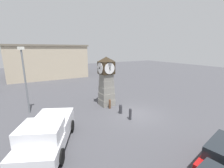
{
  "coord_description": "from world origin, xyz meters",
  "views": [
    {
      "loc": [
        -8.07,
        -9.48,
        5.65
      ],
      "look_at": [
        -0.45,
        3.3,
        2.12
      ],
      "focal_mm": 24.0,
      "sensor_mm": 36.0,
      "label": 1
    }
  ],
  "objects_px": {
    "street_lamp_near_road": "(25,76)",
    "bollard_far_row": "(130,114)",
    "bollard_near_tower": "(110,104)",
    "pickup_truck": "(48,132)",
    "clock_tower": "(106,81)",
    "bollard_mid_row": "(121,109)"
  },
  "relations": [
    {
      "from": "street_lamp_near_road",
      "to": "bollard_far_row",
      "type": "bearing_deg",
      "value": -38.91
    },
    {
      "from": "bollard_near_tower",
      "to": "pickup_truck",
      "type": "xyz_separation_m",
      "value": [
        -5.98,
        -3.16,
        0.47
      ]
    },
    {
      "from": "clock_tower",
      "to": "bollard_near_tower",
      "type": "relative_size",
      "value": 5.34
    },
    {
      "from": "bollard_far_row",
      "to": "street_lamp_near_road",
      "type": "bearing_deg",
      "value": 141.09
    },
    {
      "from": "street_lamp_near_road",
      "to": "clock_tower",
      "type": "bearing_deg",
      "value": -14.6
    },
    {
      "from": "clock_tower",
      "to": "street_lamp_near_road",
      "type": "distance_m",
      "value": 7.2
    },
    {
      "from": "bollard_mid_row",
      "to": "bollard_far_row",
      "type": "height_order",
      "value": "bollard_far_row"
    },
    {
      "from": "bollard_near_tower",
      "to": "pickup_truck",
      "type": "height_order",
      "value": "pickup_truck"
    },
    {
      "from": "bollard_near_tower",
      "to": "bollard_far_row",
      "type": "height_order",
      "value": "bollard_far_row"
    },
    {
      "from": "pickup_truck",
      "to": "clock_tower",
      "type": "bearing_deg",
      "value": 33.8
    },
    {
      "from": "bollard_mid_row",
      "to": "street_lamp_near_road",
      "type": "height_order",
      "value": "street_lamp_near_road"
    },
    {
      "from": "bollard_near_tower",
      "to": "street_lamp_near_road",
      "type": "bearing_deg",
      "value": 157.72
    },
    {
      "from": "clock_tower",
      "to": "street_lamp_near_road",
      "type": "bearing_deg",
      "value": 165.4
    },
    {
      "from": "clock_tower",
      "to": "street_lamp_near_road",
      "type": "height_order",
      "value": "street_lamp_near_road"
    },
    {
      "from": "bollard_mid_row",
      "to": "pickup_truck",
      "type": "xyz_separation_m",
      "value": [
        -6.24,
        -1.67,
        0.49
      ]
    },
    {
      "from": "clock_tower",
      "to": "bollard_near_tower",
      "type": "xyz_separation_m",
      "value": [
        -0.17,
        -0.96,
        -2.03
      ]
    },
    {
      "from": "bollard_far_row",
      "to": "pickup_truck",
      "type": "distance_m",
      "value": 6.26
    },
    {
      "from": "bollard_near_tower",
      "to": "clock_tower",
      "type": "bearing_deg",
      "value": 80.04
    },
    {
      "from": "bollard_mid_row",
      "to": "bollard_far_row",
      "type": "relative_size",
      "value": 0.88
    },
    {
      "from": "clock_tower",
      "to": "bollard_near_tower",
      "type": "height_order",
      "value": "clock_tower"
    },
    {
      "from": "bollard_near_tower",
      "to": "pickup_truck",
      "type": "bearing_deg",
      "value": -152.18
    },
    {
      "from": "pickup_truck",
      "to": "bollard_near_tower",
      "type": "bearing_deg",
      "value": 27.82
    }
  ]
}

